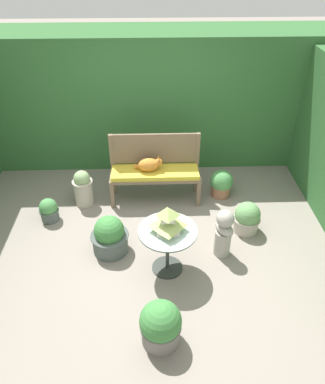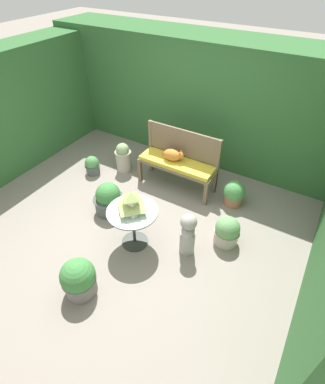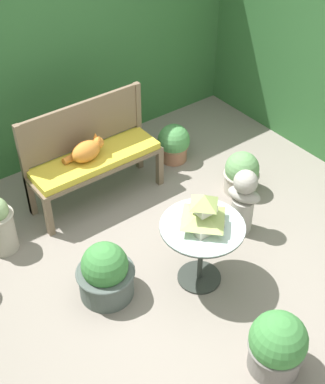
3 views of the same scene
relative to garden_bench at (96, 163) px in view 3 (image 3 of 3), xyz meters
name	(u,v)px [view 3 (image 3 of 3)]	position (x,y,z in m)	size (l,w,h in m)	color
ground	(151,268)	(-0.15, -1.11, -0.44)	(30.00, 30.00, 0.00)	gray
foliage_hedge_back	(7,54)	(-0.15, 1.43, 0.65)	(6.40, 1.07, 2.18)	#336633
garden_bench	(96,163)	(0.00, 0.00, 0.00)	(1.35, 0.43, 0.52)	brown
bench_backrest	(83,130)	(0.00, 0.20, 0.28)	(1.35, 0.06, 1.02)	brown
cat	(87,151)	(-0.08, 0.00, 0.18)	(0.42, 0.23, 0.23)	orange
patio_table	(202,237)	(0.12, -1.46, 0.05)	(0.69, 0.69, 0.63)	#2D332D
pagoda_birdhouse	(203,213)	(0.12, -1.46, 0.32)	(0.34, 0.34, 0.32)	beige
garden_bust	(243,200)	(0.84, -1.22, -0.08)	(0.28, 0.36, 0.69)	#A39E93
potted_plant_table_far	(174,143)	(1.03, 0.07, -0.23)	(0.36, 0.36, 0.43)	#9E664C
potted_plant_patio_mid	(106,273)	(-0.61, -1.12, -0.20)	(0.49, 0.49, 0.53)	#4C5651
potted_plant_bench_right	(277,345)	(0.01, -2.45, -0.19)	(0.43, 0.43, 0.53)	slate
potted_plant_path_edge	(242,173)	(1.25, -0.78, -0.23)	(0.37, 0.37, 0.46)	#ADA393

